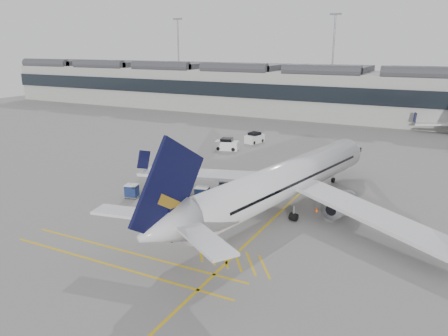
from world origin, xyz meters
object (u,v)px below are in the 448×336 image
at_px(pushback_tug, 158,211).
at_px(ramp_agent_a, 246,187).
at_px(airliner_main, 283,182).
at_px(belt_loader, 229,195).
at_px(baggage_cart_a, 202,194).
at_px(ramp_agent_b, 239,191).

bearing_deg(pushback_tug, ramp_agent_a, 67.91).
bearing_deg(airliner_main, ramp_agent_a, 163.02).
distance_m(belt_loader, pushback_tug, 9.27).
xyz_separation_m(baggage_cart_a, ramp_agent_b, (3.23, 3.15, -0.07)).
xyz_separation_m(baggage_cart_a, ramp_agent_a, (3.38, 4.77, -0.05)).
distance_m(belt_loader, ramp_agent_b, 1.40).
relative_size(belt_loader, baggage_cart_a, 2.48).
bearing_deg(airliner_main, pushback_tug, -131.66).
height_order(baggage_cart_a, ramp_agent_b, baggage_cart_a).
height_order(baggage_cart_a, pushback_tug, baggage_cart_a).
height_order(airliner_main, ramp_agent_a, airliner_main).
bearing_deg(baggage_cart_a, airliner_main, -3.32).
distance_m(airliner_main, ramp_agent_b, 6.44).
height_order(ramp_agent_a, pushback_tug, ramp_agent_a).
xyz_separation_m(belt_loader, baggage_cart_a, (-2.50, -2.00, 0.37)).
bearing_deg(ramp_agent_a, ramp_agent_b, -150.19).
xyz_separation_m(ramp_agent_a, ramp_agent_b, (-0.15, -1.62, -0.02)).
xyz_separation_m(airliner_main, ramp_agent_a, (-5.65, 3.12, -2.34)).
relative_size(ramp_agent_b, pushback_tug, 0.62).
bearing_deg(airliner_main, ramp_agent_b, 177.41).
bearing_deg(ramp_agent_a, baggage_cart_a, 179.80).
bearing_deg(belt_loader, airliner_main, 20.95).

